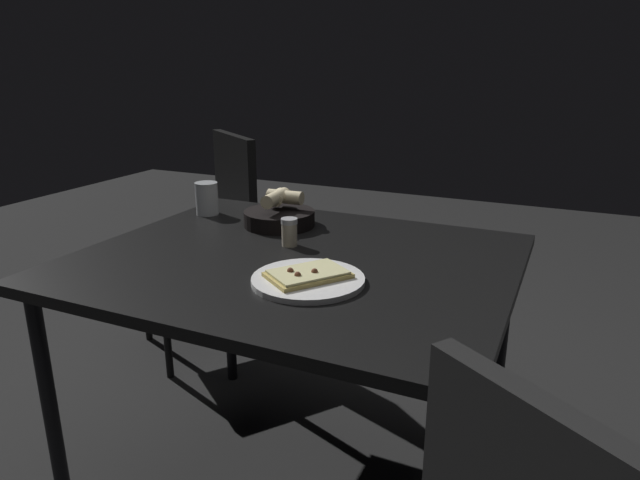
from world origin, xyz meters
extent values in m
plane|color=black|center=(0.00, 0.00, 0.00)|extent=(8.00, 8.00, 0.00)
cube|color=black|center=(0.00, 0.00, 0.73)|extent=(1.16, 0.96, 0.03)
cylinder|color=black|center=(-0.52, -0.42, 0.36)|extent=(0.04, 0.04, 0.71)
cylinder|color=black|center=(-0.52, 0.42, 0.36)|extent=(0.04, 0.04, 0.71)
cylinder|color=black|center=(0.52, 0.42, 0.36)|extent=(0.04, 0.04, 0.71)
cylinder|color=white|center=(0.12, -0.16, 0.75)|extent=(0.27, 0.27, 0.01)
cube|color=tan|center=(0.12, -0.16, 0.76)|extent=(0.21, 0.22, 0.01)
cube|color=beige|center=(0.12, -0.16, 0.77)|extent=(0.19, 0.21, 0.01)
sphere|color=brown|center=(0.11, -0.19, 0.78)|extent=(0.02, 0.02, 0.02)
sphere|color=brown|center=(0.08, -0.18, 0.78)|extent=(0.02, 0.02, 0.02)
sphere|color=brown|center=(0.13, -0.16, 0.78)|extent=(0.02, 0.02, 0.02)
cylinder|color=black|center=(-0.18, 0.25, 0.77)|extent=(0.23, 0.23, 0.05)
cylinder|color=beige|center=(-0.18, 0.28, 0.83)|extent=(0.12, 0.05, 0.04)
cylinder|color=beige|center=(-0.19, 0.24, 0.84)|extent=(0.05, 0.13, 0.04)
cylinder|color=beige|center=(-0.20, 0.27, 0.83)|extent=(0.07, 0.11, 0.04)
cylinder|color=#B12214|center=(-0.13, 0.23, 0.77)|extent=(0.06, 0.06, 0.03)
cylinder|color=silver|center=(-0.48, 0.27, 0.80)|extent=(0.08, 0.08, 0.11)
cylinder|color=orange|center=(-0.48, 0.27, 0.77)|extent=(0.07, 0.07, 0.05)
cylinder|color=#BFB299|center=(-0.06, 0.08, 0.78)|extent=(0.05, 0.05, 0.07)
cylinder|color=maroon|center=(-0.06, 0.08, 0.76)|extent=(0.04, 0.04, 0.03)
cylinder|color=#B7B7BC|center=(-0.06, 0.08, 0.82)|extent=(0.05, 0.05, 0.01)
cube|color=#2C2C2C|center=(-0.80, 0.59, 0.44)|extent=(0.62, 0.62, 0.04)
cube|color=black|center=(-0.68, 0.75, 0.71)|extent=(0.36, 0.28, 0.49)
cylinder|color=black|center=(-1.07, 0.55, 0.21)|extent=(0.03, 0.03, 0.42)
cylinder|color=black|center=(-0.76, 0.32, 0.21)|extent=(0.03, 0.03, 0.42)
cylinder|color=black|center=(-0.84, 0.85, 0.21)|extent=(0.03, 0.03, 0.42)
cylinder|color=black|center=(-0.53, 0.63, 0.21)|extent=(0.03, 0.03, 0.42)
camera|label=1|loc=(0.67, -1.29, 1.25)|focal=31.75mm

